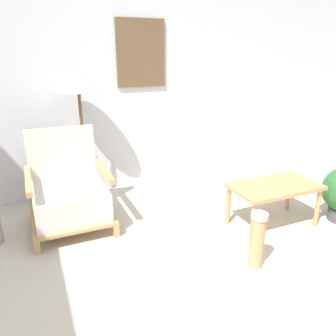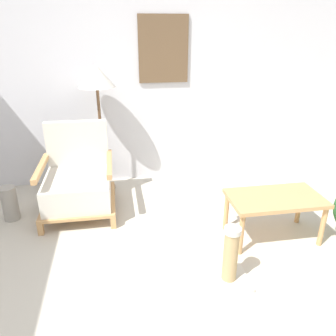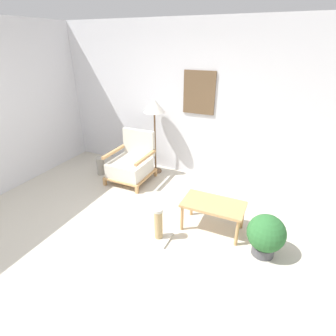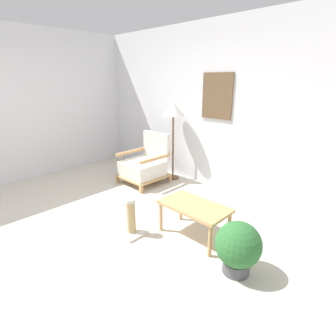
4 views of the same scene
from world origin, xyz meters
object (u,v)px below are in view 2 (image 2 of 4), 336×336
at_px(floor_lamp, 97,82).
at_px(scratching_post, 230,262).
at_px(armchair, 78,182).
at_px(vase, 10,203).
at_px(coffee_table, 275,202).

height_order(floor_lamp, scratching_post, floor_lamp).
distance_m(armchair, floor_lamp, 1.07).
bearing_deg(vase, scratching_post, -33.15).
distance_m(armchair, scratching_post, 1.74).
bearing_deg(armchair, vase, -175.04).
height_order(armchair, coffee_table, armchair).
xyz_separation_m(armchair, vase, (-0.67, -0.06, -0.15)).
distance_m(coffee_table, vase, 2.53).
bearing_deg(vase, coffee_table, -16.41).
bearing_deg(armchair, floor_lamp, 63.02).
relative_size(floor_lamp, vase, 4.11).
xyz_separation_m(floor_lamp, vase, (-0.91, -0.54, -1.07)).
bearing_deg(armchair, coffee_table, -23.74).
bearing_deg(floor_lamp, coffee_table, -39.79).
xyz_separation_m(floor_lamp, scratching_post, (0.93, -1.75, -1.07)).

